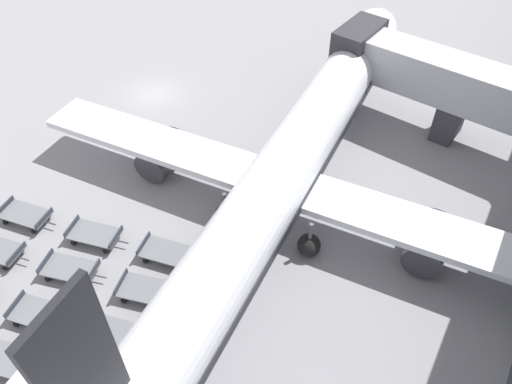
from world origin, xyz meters
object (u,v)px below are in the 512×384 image
baggage_dolly_row_far_col_a (26,215)px  baggage_dolly_row_far_col_b (95,234)px  baggage_dolly_row_mid_b_col_b (70,269)px  baggage_dolly_row_near_col_b (5,359)px  baggage_dolly_row_mid_b_col_c (147,290)px  airplane (288,167)px  baggage_dolly_row_mid_a_col_c (123,337)px  baggage_dolly_row_mid_a_col_b (40,314)px  baggage_dolly_row_far_col_c (167,253)px

baggage_dolly_row_far_col_a → baggage_dolly_row_far_col_b: 4.90m
baggage_dolly_row_mid_b_col_b → baggage_dolly_row_near_col_b: bearing=-77.0°
baggage_dolly_row_far_col_a → baggage_dolly_row_far_col_b: same height
baggage_dolly_row_mid_b_col_c → baggage_dolly_row_far_col_a: (-10.02, 0.43, 0.00)m
airplane → baggage_dolly_row_far_col_b: (-8.38, -8.50, -2.75)m
baggage_dolly_row_mid_b_col_c → baggage_dolly_row_far_col_a: 10.03m
baggage_dolly_row_far_col_a → baggage_dolly_row_mid_a_col_c: bearing=-16.5°
baggage_dolly_row_mid_b_col_c → baggage_dolly_row_far_col_b: (-5.23, 1.47, 0.00)m
baggage_dolly_row_near_col_b → baggage_dolly_row_mid_a_col_c: same height
baggage_dolly_row_mid_b_col_c → baggage_dolly_row_mid_a_col_b: bearing=-133.5°
baggage_dolly_row_mid_a_col_b → baggage_dolly_row_far_col_a: same height
airplane → baggage_dolly_row_mid_a_col_c: 13.23m
baggage_dolly_row_mid_a_col_b → baggage_dolly_row_mid_a_col_c: same height
baggage_dolly_row_mid_b_col_c → baggage_dolly_row_far_col_a: bearing=177.5°
baggage_dolly_row_mid_a_col_b → baggage_dolly_row_near_col_b: bearing=-80.1°
baggage_dolly_row_near_col_b → baggage_dolly_row_mid_a_col_c: bearing=43.4°
baggage_dolly_row_far_col_b → baggage_dolly_row_mid_a_col_c: bearing=-35.3°
baggage_dolly_row_mid_a_col_b → baggage_dolly_row_far_col_b: same height
baggage_dolly_row_mid_b_col_c → baggage_dolly_row_far_col_b: 5.43m
baggage_dolly_row_mid_b_col_b → baggage_dolly_row_mid_b_col_c: same height
baggage_dolly_row_mid_b_col_c → baggage_dolly_row_far_col_c: 2.69m
baggage_dolly_row_far_col_c → airplane: bearing=62.6°
baggage_dolly_row_near_col_b → baggage_dolly_row_far_col_b: 8.29m
airplane → baggage_dolly_row_far_col_b: 12.25m
baggage_dolly_row_mid_b_col_b → baggage_dolly_row_far_col_b: size_ratio=1.00×
baggage_dolly_row_mid_a_col_b → baggage_dolly_row_far_col_b: (-1.44, 5.45, 0.00)m
baggage_dolly_row_mid_a_col_c → baggage_dolly_row_far_col_c: size_ratio=1.00×
baggage_dolly_row_mid_b_col_b → baggage_dolly_row_far_col_c: (3.93, 3.73, 0.00)m
baggage_dolly_row_near_col_b → baggage_dolly_row_far_col_a: size_ratio=1.00×
baggage_dolly_row_far_col_b → airplane: bearing=45.4°
baggage_dolly_row_far_col_b → baggage_dolly_row_far_col_c: 4.70m
baggage_dolly_row_far_col_a → baggage_dolly_row_far_col_c: (9.35, 2.18, 0.00)m
baggage_dolly_row_mid_a_col_b → baggage_dolly_row_mid_b_col_b: size_ratio=1.00×
baggage_dolly_row_mid_a_col_b → baggage_dolly_row_mid_b_col_c: bearing=46.5°
baggage_dolly_row_far_col_a → baggage_dolly_row_far_col_b: size_ratio=1.00×
baggage_dolly_row_mid_b_col_b → baggage_dolly_row_mid_b_col_c: size_ratio=1.00×
baggage_dolly_row_far_col_c → baggage_dolly_row_far_col_a: bearing=-166.9°
baggage_dolly_row_mid_a_col_c → baggage_dolly_row_mid_b_col_b: size_ratio=1.00×
baggage_dolly_row_mid_a_col_b → baggage_dolly_row_far_col_a: bearing=144.7°
baggage_dolly_row_near_col_b → baggage_dolly_row_far_col_a: (-6.69, 7.03, 0.00)m
baggage_dolly_row_mid_a_col_c → baggage_dolly_row_far_col_b: size_ratio=1.00×
airplane → baggage_dolly_row_near_col_b: bearing=-111.4°
baggage_dolly_row_mid_b_col_b → baggage_dolly_row_far_col_b: bearing=103.7°
baggage_dolly_row_mid_a_col_c → baggage_dolly_row_mid_b_col_b: 5.59m
baggage_dolly_row_far_col_a → baggage_dolly_row_far_col_c: 9.60m
baggage_dolly_row_near_col_b → baggage_dolly_row_mid_a_col_c: 5.60m
baggage_dolly_row_mid_a_col_c → baggage_dolly_row_far_col_c: bearing=104.8°
baggage_dolly_row_mid_b_col_b → baggage_dolly_row_far_col_b: same height
baggage_dolly_row_near_col_b → baggage_dolly_row_far_col_c: size_ratio=1.00×
baggage_dolly_row_far_col_b → baggage_dolly_row_mid_b_col_b: bearing=-76.3°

